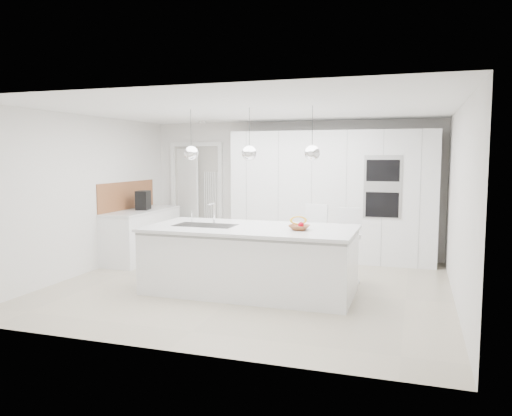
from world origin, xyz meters
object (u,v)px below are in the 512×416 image
(fruit_bowl, at_px, (299,227))
(espresso_machine, at_px, (143,200))
(island_base, at_px, (249,261))
(bar_stool_left, at_px, (314,243))
(bar_stool_right, at_px, (348,246))

(fruit_bowl, relative_size, espresso_machine, 0.80)
(island_base, xyz_separation_m, espresso_machine, (-2.53, 1.53, 0.64))
(bar_stool_left, relative_size, bar_stool_right, 1.04)
(island_base, distance_m, espresso_machine, 3.02)
(espresso_machine, relative_size, bar_stool_left, 0.30)
(island_base, height_order, fruit_bowl, fruit_bowl)
(fruit_bowl, distance_m, espresso_machine, 3.59)
(fruit_bowl, bearing_deg, espresso_machine, 154.20)
(fruit_bowl, height_order, bar_stool_left, bar_stool_left)
(bar_stool_right, bearing_deg, island_base, -147.85)
(fruit_bowl, bearing_deg, island_base, 177.19)
(island_base, bearing_deg, espresso_machine, 148.91)
(bar_stool_left, xyz_separation_m, bar_stool_right, (0.50, 0.03, -0.02))
(espresso_machine, distance_m, bar_stool_right, 3.83)
(bar_stool_left, bearing_deg, bar_stool_right, 12.66)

